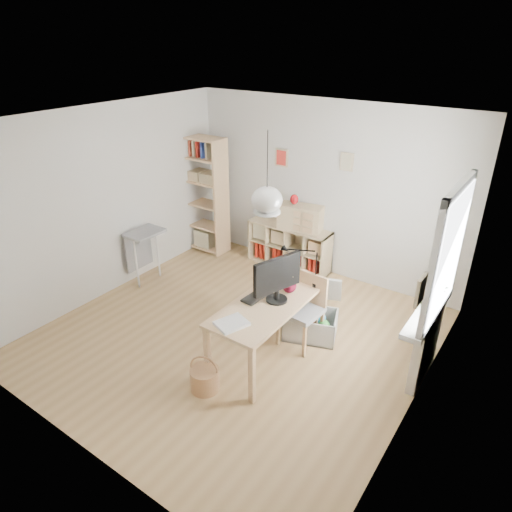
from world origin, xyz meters
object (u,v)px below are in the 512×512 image
Objects in this scene: monitor at (277,277)px; drawer_chest at (300,217)px; chair at (304,306)px; tall_bookshelf at (204,190)px; cube_shelf at (289,249)px; desk at (266,311)px; storage_chest at (312,318)px.

monitor reaches higher than drawer_chest.
tall_bookshelf is at bearing 157.63° from chair.
chair reaches higher than cube_shelf.
drawer_chest is at bearing -11.00° from cube_shelf.
tall_bookshelf is at bearing 142.99° from desk.
desk is 1.63× the size of chair.
monitor is at bearing -62.72° from cube_shelf.
tall_bookshelf is at bearing -169.81° from cube_shelf.
monitor is at bearing -106.87° from chair.
chair reaches higher than desk.
desk reaches higher than cube_shelf.
drawer_chest is (1.78, 0.24, -0.17)m from tall_bookshelf.
chair is (1.23, -1.70, 0.23)m from cube_shelf.
desk is 3.27m from tall_bookshelf.
cube_shelf is 2.47m from monitor.
monitor is (-0.17, -0.61, 0.83)m from storage_chest.
cube_shelf is 1.52× the size of chair.
storage_chest is at bearing 73.46° from desk.
storage_chest is at bearing 91.54° from chair.
desk is at bearing -65.39° from cube_shelf.
storage_chest is 1.90m from drawer_chest.
monitor reaches higher than storage_chest.
tall_bookshelf is 2.17× the size of chair.
storage_chest is at bearing -50.00° from cube_shelf.
monitor is at bearing -34.42° from tall_bookshelf.
storage_chest is (0.22, 0.75, -0.43)m from desk.
chair is at bearing 68.36° from desk.
cube_shelf is 1.52× the size of storage_chest.
monitor is 2.23m from drawer_chest.
tall_bookshelf reaches higher than storage_chest.
desk is 0.43m from monitor.
chair is 1.99m from drawer_chest.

